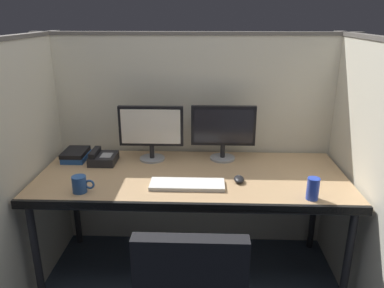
# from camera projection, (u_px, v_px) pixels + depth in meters

# --- Properties ---
(cubicle_partition_rear) EXTENTS (2.21, 0.06, 1.57)m
(cubicle_partition_rear) POSITION_uv_depth(u_px,v_px,m) (194.00, 143.00, 2.73)
(cubicle_partition_rear) COLOR beige
(cubicle_partition_rear) RESTS_ON ground
(cubicle_partition_left) EXTENTS (0.06, 1.41, 1.57)m
(cubicle_partition_left) POSITION_uv_depth(u_px,v_px,m) (27.00, 171.00, 2.25)
(cubicle_partition_left) COLOR beige
(cubicle_partition_left) RESTS_ON ground
(cubicle_partition_right) EXTENTS (0.06, 1.41, 1.57)m
(cubicle_partition_right) POSITION_uv_depth(u_px,v_px,m) (361.00, 176.00, 2.18)
(cubicle_partition_right) COLOR beige
(cubicle_partition_right) RESTS_ON ground
(desk) EXTENTS (1.90, 0.80, 0.74)m
(desk) POSITION_uv_depth(u_px,v_px,m) (192.00, 182.00, 2.33)
(desk) COLOR tan
(desk) RESTS_ON ground
(monitor_left) EXTENTS (0.43, 0.17, 0.37)m
(monitor_left) POSITION_uv_depth(u_px,v_px,m) (151.00, 129.00, 2.49)
(monitor_left) COLOR gray
(monitor_left) RESTS_ON desk
(monitor_right) EXTENTS (0.43, 0.17, 0.37)m
(monitor_right) POSITION_uv_depth(u_px,v_px,m) (223.00, 129.00, 2.50)
(monitor_right) COLOR gray
(monitor_right) RESTS_ON desk
(keyboard_main) EXTENTS (0.43, 0.15, 0.02)m
(keyboard_main) POSITION_uv_depth(u_px,v_px,m) (187.00, 184.00, 2.16)
(keyboard_main) COLOR silver
(keyboard_main) RESTS_ON desk
(computer_mouse) EXTENTS (0.06, 0.10, 0.04)m
(computer_mouse) POSITION_uv_depth(u_px,v_px,m) (239.00, 179.00, 2.21)
(computer_mouse) COLOR black
(computer_mouse) RESTS_ON desk
(soda_can) EXTENTS (0.07, 0.07, 0.12)m
(soda_can) POSITION_uv_depth(u_px,v_px,m) (313.00, 189.00, 1.99)
(soda_can) COLOR #263FB2
(soda_can) RESTS_ON desk
(desk_phone) EXTENTS (0.17, 0.19, 0.09)m
(desk_phone) POSITION_uv_depth(u_px,v_px,m) (103.00, 158.00, 2.49)
(desk_phone) COLOR black
(desk_phone) RESTS_ON desk
(coffee_mug) EXTENTS (0.13, 0.08, 0.09)m
(coffee_mug) POSITION_uv_depth(u_px,v_px,m) (80.00, 184.00, 2.08)
(coffee_mug) COLOR #264C8C
(coffee_mug) RESTS_ON desk
(book_stack) EXTENTS (0.15, 0.21, 0.07)m
(book_stack) POSITION_uv_depth(u_px,v_px,m) (76.00, 155.00, 2.55)
(book_stack) COLOR #1E478C
(book_stack) RESTS_ON desk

